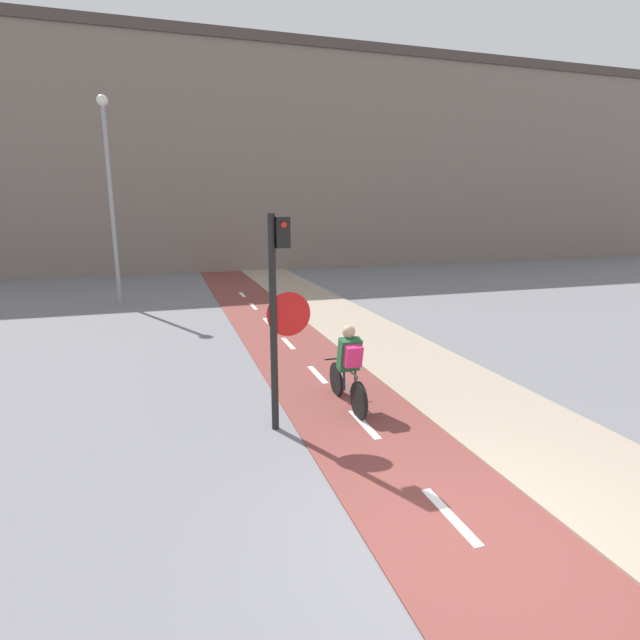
# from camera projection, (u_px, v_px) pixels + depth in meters

# --- Properties ---
(ground_plane) EXTENTS (120.00, 120.00, 0.00)m
(ground_plane) POSITION_uv_depth(u_px,v_px,m) (477.00, 546.00, 5.05)
(ground_plane) COLOR slate
(bike_lane) EXTENTS (2.13, 60.00, 0.02)m
(bike_lane) POSITION_uv_depth(u_px,v_px,m) (476.00, 544.00, 5.06)
(bike_lane) COLOR brown
(bike_lane) RESTS_ON ground_plane
(building_row_background) EXTENTS (60.00, 5.20, 11.87)m
(building_row_background) POSITION_uv_depth(u_px,v_px,m) (211.00, 159.00, 27.47)
(building_row_background) COLOR slate
(building_row_background) RESTS_ON ground_plane
(traffic_light_pole) EXTENTS (0.67, 0.25, 3.27)m
(traffic_light_pole) POSITION_uv_depth(u_px,v_px,m) (278.00, 300.00, 7.31)
(traffic_light_pole) COLOR black
(traffic_light_pole) RESTS_ON ground_plane
(street_lamp_far) EXTENTS (0.36, 0.36, 6.90)m
(street_lamp_far) POSITION_uv_depth(u_px,v_px,m) (110.00, 181.00, 16.63)
(street_lamp_far) COLOR gray
(street_lamp_far) RESTS_ON ground_plane
(cyclist_near) EXTENTS (0.46, 1.70, 1.44)m
(cyclist_near) POSITION_uv_depth(u_px,v_px,m) (349.00, 368.00, 8.40)
(cyclist_near) COLOR black
(cyclist_near) RESTS_ON ground_plane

